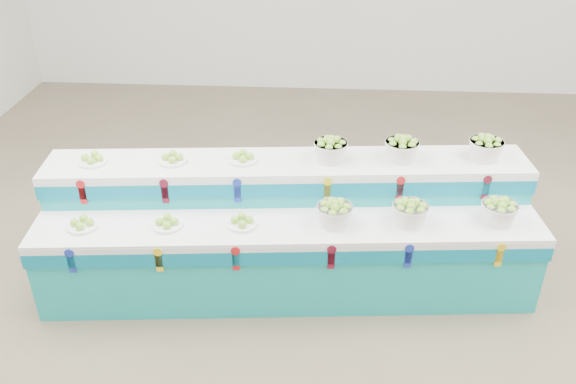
% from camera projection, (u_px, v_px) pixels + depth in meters
% --- Properties ---
extents(ground, '(10.00, 10.00, 0.00)m').
position_uv_depth(ground, '(386.00, 311.00, 4.82)').
color(ground, brown).
rests_on(ground, ground).
extents(display_stand, '(4.06, 1.37, 1.02)m').
position_uv_depth(display_stand, '(288.00, 230.00, 4.91)').
color(display_stand, '#19A4A8').
rests_on(display_stand, ground).
extents(plate_lower_left, '(0.25, 0.25, 0.09)m').
position_uv_depth(plate_lower_left, '(82.00, 223.00, 4.54)').
color(plate_lower_left, white).
rests_on(plate_lower_left, display_stand).
extents(plate_lower_mid, '(0.25, 0.25, 0.09)m').
position_uv_depth(plate_lower_mid, '(167.00, 222.00, 4.55)').
color(plate_lower_mid, white).
rests_on(plate_lower_mid, display_stand).
extents(plate_lower_right, '(0.25, 0.25, 0.09)m').
position_uv_depth(plate_lower_right, '(242.00, 221.00, 4.57)').
color(plate_lower_right, white).
rests_on(plate_lower_right, display_stand).
extents(basket_lower_left, '(0.30, 0.30, 0.20)m').
position_uv_depth(basket_lower_left, '(335.00, 213.00, 4.55)').
color(basket_lower_left, silver).
rests_on(basket_lower_left, display_stand).
extents(basket_lower_mid, '(0.30, 0.30, 0.20)m').
position_uv_depth(basket_lower_mid, '(410.00, 212.00, 4.56)').
color(basket_lower_mid, silver).
rests_on(basket_lower_mid, display_stand).
extents(basket_lower_right, '(0.30, 0.30, 0.20)m').
position_uv_depth(basket_lower_right, '(499.00, 211.00, 4.58)').
color(basket_lower_right, silver).
rests_on(basket_lower_right, display_stand).
extents(plate_upper_left, '(0.25, 0.25, 0.09)m').
position_uv_depth(plate_upper_left, '(92.00, 158.00, 4.81)').
color(plate_upper_left, white).
rests_on(plate_upper_left, display_stand).
extents(plate_upper_mid, '(0.25, 0.25, 0.09)m').
position_uv_depth(plate_upper_mid, '(172.00, 157.00, 4.83)').
color(plate_upper_mid, white).
rests_on(plate_upper_mid, display_stand).
extents(plate_upper_right, '(0.25, 0.25, 0.09)m').
position_uv_depth(plate_upper_right, '(243.00, 157.00, 4.84)').
color(plate_upper_right, white).
rests_on(plate_upper_right, display_stand).
extents(basket_upper_left, '(0.30, 0.30, 0.20)m').
position_uv_depth(basket_upper_left, '(331.00, 149.00, 4.82)').
color(basket_upper_left, silver).
rests_on(basket_upper_left, display_stand).
extents(basket_upper_mid, '(0.30, 0.30, 0.20)m').
position_uv_depth(basket_upper_mid, '(402.00, 149.00, 4.83)').
color(basket_upper_mid, silver).
rests_on(basket_upper_mid, display_stand).
extents(basket_upper_right, '(0.30, 0.30, 0.20)m').
position_uv_depth(basket_upper_right, '(486.00, 148.00, 4.85)').
color(basket_upper_right, silver).
rests_on(basket_upper_right, display_stand).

